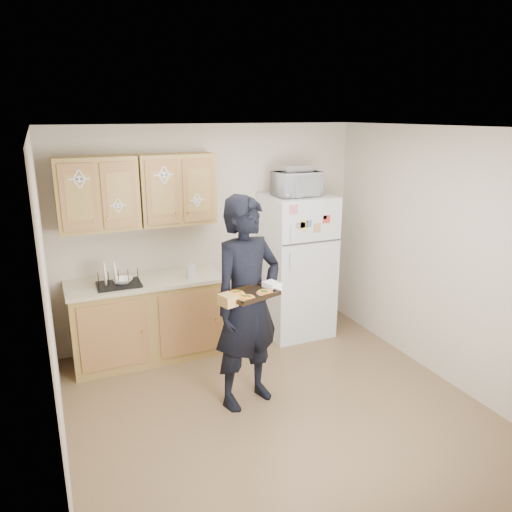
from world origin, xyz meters
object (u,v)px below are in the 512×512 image
object	(u,v)px
baking_tray	(251,295)
dish_rack	(118,277)
refrigerator	(297,266)
person	(247,303)
microwave	(297,184)

from	to	relation	value
baking_tray	dish_rack	world-z (taller)	baking_tray
refrigerator	dish_rack	distance (m)	2.09
person	microwave	xyz separation A→B (m)	(1.08, 1.15, 0.86)
baking_tray	microwave	size ratio (longest dim) A/B	0.82
dish_rack	microwave	bearing A→B (deg)	-0.50
baking_tray	microwave	xyz separation A→B (m)	(1.17, 1.44, 0.67)
refrigerator	dish_rack	size ratio (longest dim) A/B	3.87
refrigerator	dish_rack	bearing A→B (deg)	-179.11
person	microwave	bearing A→B (deg)	29.86
refrigerator	person	world-z (taller)	person
refrigerator	baking_tray	world-z (taller)	refrigerator
refrigerator	person	xyz separation A→B (m)	(-1.13, -1.20, 0.13)
baking_tray	dish_rack	bearing A→B (deg)	103.71
person	microwave	distance (m)	1.80
person	refrigerator	bearing A→B (deg)	29.76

